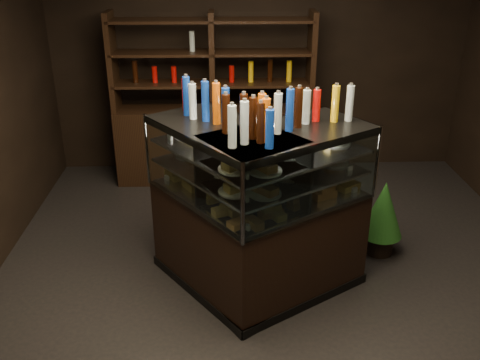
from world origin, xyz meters
name	(u,v)px	position (x,y,z in m)	size (l,w,h in m)	color
ground	(277,272)	(0.00, 0.00, 0.00)	(5.00, 5.00, 0.00)	black
room_shell	(284,54)	(0.00, 0.00, 1.94)	(5.02, 5.02, 3.01)	black
display_case	(255,238)	(-0.22, -0.20, 0.48)	(1.87, 1.45, 1.43)	black
food_display	(255,172)	(-0.22, -0.21, 1.07)	(1.49, 1.06, 0.44)	#BC7643
bottles_top	(256,111)	(-0.22, -0.20, 1.56)	(1.32, 0.93, 0.30)	silver
potted_conifer	(384,208)	(1.00, 0.31, 0.47)	(0.39, 0.39, 0.83)	black
back_shelving	(214,132)	(-0.57, 2.05, 0.61)	(2.30, 0.44, 2.00)	black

